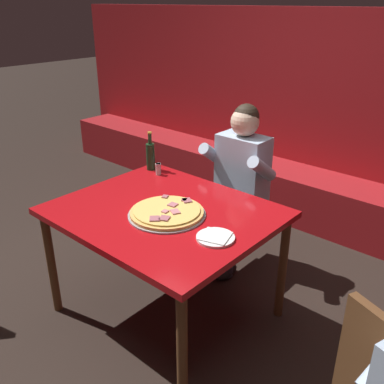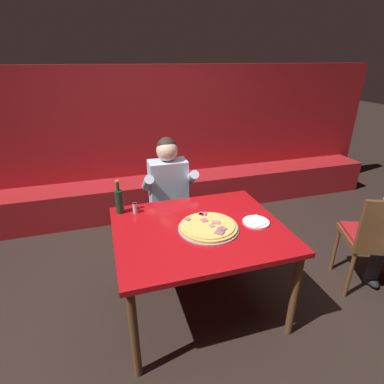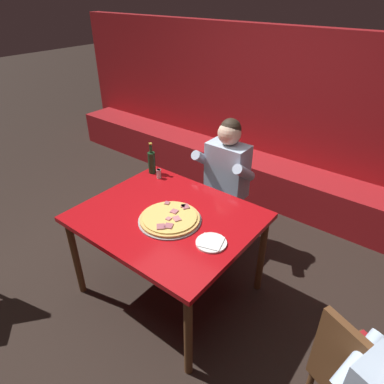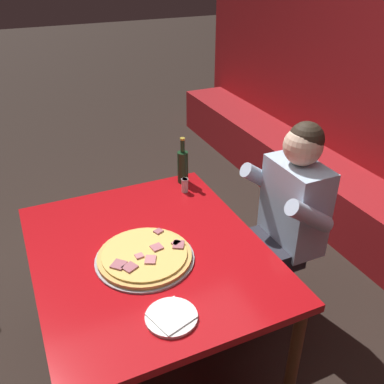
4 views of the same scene
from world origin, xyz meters
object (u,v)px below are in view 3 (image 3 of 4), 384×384
object	(u,v)px
shaker_oregano	(159,174)
shaker_red_pepper_flakes	(159,174)
plate_white_paper	(211,243)
dining_chair_far_left	(363,380)
main_dining_table	(168,223)
diner_seated_blue_shirt	(222,181)
beer_bottle	(152,162)
pizza	(170,219)

from	to	relation	value
shaker_oregano	shaker_red_pepper_flakes	size ratio (longest dim) A/B	1.00
plate_white_paper	dining_chair_far_left	xyz separation A→B (m)	(1.07, -0.19, -0.21)
main_dining_table	dining_chair_far_left	xyz separation A→B (m)	(1.52, -0.25, -0.12)
shaker_oregano	diner_seated_blue_shirt	world-z (taller)	diner_seated_blue_shirt
plate_white_paper	beer_bottle	bearing A→B (deg)	154.29
plate_white_paper	dining_chair_far_left	world-z (taller)	dining_chair_far_left
main_dining_table	diner_seated_blue_shirt	distance (m)	0.80
pizza	main_dining_table	bearing A→B (deg)	147.91
main_dining_table	shaker_red_pepper_flakes	world-z (taller)	shaker_red_pepper_flakes
diner_seated_blue_shirt	beer_bottle	bearing A→B (deg)	-143.71
main_dining_table	shaker_red_pepper_flakes	size ratio (longest dim) A/B	14.99
main_dining_table	diner_seated_blue_shirt	xyz separation A→B (m)	(-0.04, 0.80, 0.00)
beer_bottle	shaker_red_pepper_flakes	size ratio (longest dim) A/B	3.40
main_dining_table	plate_white_paper	xyz separation A→B (m)	(0.45, -0.06, 0.08)
main_dining_table	plate_white_paper	bearing A→B (deg)	-7.99
beer_bottle	diner_seated_blue_shirt	distance (m)	0.67
shaker_oregano	diner_seated_blue_shirt	distance (m)	0.59
pizza	plate_white_paper	size ratio (longest dim) A/B	2.22
pizza	shaker_red_pepper_flakes	xyz separation A→B (m)	(-0.50, 0.43, 0.02)
dining_chair_far_left	main_dining_table	bearing A→B (deg)	170.62
pizza	shaker_oregano	xyz separation A→B (m)	(-0.50, 0.42, 0.02)
shaker_red_pepper_flakes	beer_bottle	bearing A→B (deg)	162.79
plate_white_paper	diner_seated_blue_shirt	bearing A→B (deg)	119.70
diner_seated_blue_shirt	dining_chair_far_left	size ratio (longest dim) A/B	1.32
shaker_oregano	shaker_red_pepper_flakes	bearing A→B (deg)	87.11
main_dining_table	beer_bottle	distance (m)	0.73
diner_seated_blue_shirt	dining_chair_far_left	distance (m)	1.89
beer_bottle	plate_white_paper	bearing A→B (deg)	-25.71
shaker_red_pepper_flakes	diner_seated_blue_shirt	distance (m)	0.59
main_dining_table	dining_chair_far_left	bearing A→B (deg)	-9.38
shaker_red_pepper_flakes	dining_chair_far_left	distance (m)	2.07
diner_seated_blue_shirt	shaker_red_pepper_flakes	bearing A→B (deg)	-133.64
beer_bottle	diner_seated_blue_shirt	size ratio (longest dim) A/B	0.23
beer_bottle	shaker_oregano	xyz separation A→B (m)	(0.12, -0.04, -0.07)
pizza	dining_chair_far_left	size ratio (longest dim) A/B	0.48
dining_chair_far_left	diner_seated_blue_shirt	bearing A→B (deg)	145.99
plate_white_paper	diner_seated_blue_shirt	size ratio (longest dim) A/B	0.16
beer_bottle	pizza	bearing A→B (deg)	-36.63
pizza	plate_white_paper	distance (m)	0.39
pizza	diner_seated_blue_shirt	xyz separation A→B (m)	(-0.11, 0.84, -0.09)
main_dining_table	dining_chair_far_left	distance (m)	1.55
shaker_red_pepper_flakes	diner_seated_blue_shirt	size ratio (longest dim) A/B	0.07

